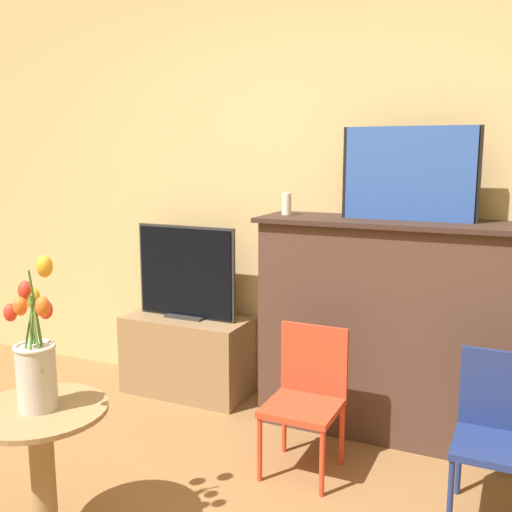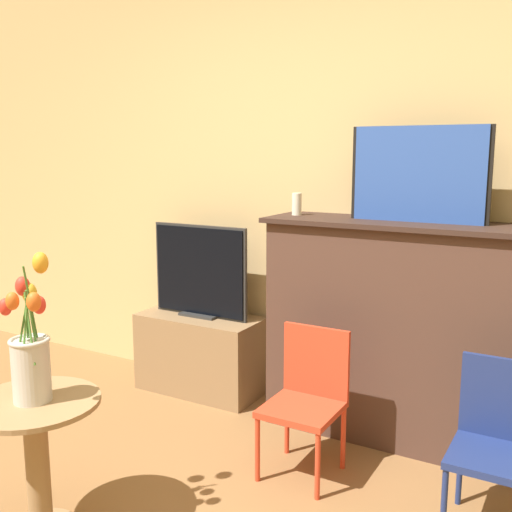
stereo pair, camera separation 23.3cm
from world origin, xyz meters
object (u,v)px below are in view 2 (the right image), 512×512
Objects in this scene: chair_red at (308,393)px; chair_blue at (498,438)px; tv_monitor at (200,272)px; painting at (418,174)px; vase_tulips at (30,352)px.

chair_red is 0.85m from chair_blue.
painting is at bearing 0.18° from tv_monitor.
tv_monitor is at bearing 100.50° from vase_tulips.
painting is at bearing 131.75° from chair_blue.
vase_tulips is at bearing -148.73° from chair_blue.
vase_tulips reaches higher than chair_red.
painting is 1.21× the size of vase_tulips.
chair_red is 1.00× the size of chair_blue.
chair_red is 1.21× the size of vase_tulips.
painting is 1.27m from chair_blue.
tv_monitor is 1.54m from vase_tulips.
painting reaches higher than tv_monitor.
chair_blue is at bearing -1.96° from chair_red.
vase_tulips is (-1.04, -1.52, -0.64)m from painting.
tv_monitor is 0.97× the size of chair_red.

